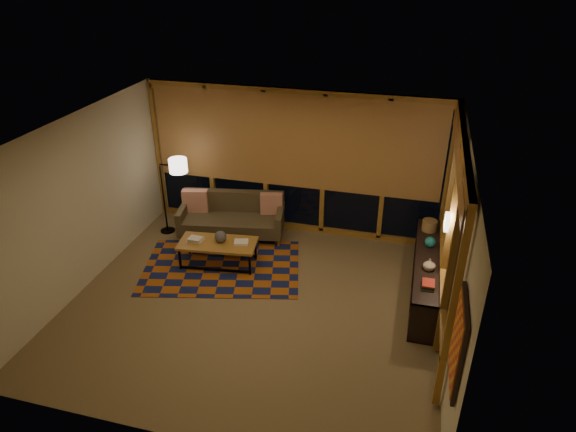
% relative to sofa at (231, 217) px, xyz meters
% --- Properties ---
extents(floor, '(5.50, 5.00, 0.01)m').
position_rel_sofa_xyz_m(floor, '(1.05, -1.88, -0.39)').
color(floor, '#786245').
rests_on(floor, ground).
extents(ceiling, '(5.50, 5.00, 0.01)m').
position_rel_sofa_xyz_m(ceiling, '(1.05, -1.88, 2.31)').
color(ceiling, silver).
rests_on(ceiling, walls).
extents(walls, '(5.51, 5.01, 2.70)m').
position_rel_sofa_xyz_m(walls, '(1.05, -1.88, 0.96)').
color(walls, beige).
rests_on(walls, floor).
extents(window_wall_back, '(5.30, 0.16, 2.60)m').
position_rel_sofa_xyz_m(window_wall_back, '(1.05, 0.55, 0.96)').
color(window_wall_back, brown).
rests_on(window_wall_back, walls).
extents(window_wall_right, '(0.16, 3.70, 2.60)m').
position_rel_sofa_xyz_m(window_wall_right, '(3.73, -1.28, 0.96)').
color(window_wall_right, brown).
rests_on(window_wall_right, walls).
extents(wall_art, '(0.06, 0.74, 0.94)m').
position_rel_sofa_xyz_m(wall_art, '(3.76, -3.73, 1.06)').
color(wall_art, red).
rests_on(wall_art, walls).
extents(wall_sconce, '(0.12, 0.18, 0.22)m').
position_rel_sofa_xyz_m(wall_sconce, '(3.67, -1.43, 1.16)').
color(wall_sconce, silver).
rests_on(wall_sconce, walls).
extents(sofa, '(2.00, 1.09, 0.78)m').
position_rel_sofa_xyz_m(sofa, '(0.00, 0.00, 0.00)').
color(sofa, brown).
rests_on(sofa, floor).
extents(pillow_left, '(0.49, 0.26, 0.47)m').
position_rel_sofa_xyz_m(pillow_left, '(-0.73, 0.06, 0.23)').
color(pillow_left, '#D94B20').
rests_on(pillow_left, sofa).
extents(pillow_right, '(0.43, 0.22, 0.41)m').
position_rel_sofa_xyz_m(pillow_right, '(0.68, 0.33, 0.20)').
color(pillow_right, '#D94B20').
rests_on(pillow_right, sofa).
extents(area_rug, '(2.93, 2.29, 0.01)m').
position_rel_sofa_xyz_m(area_rug, '(0.20, -1.07, -0.38)').
color(area_rug, '#9C4C13').
rests_on(area_rug, floor).
extents(coffee_table, '(1.36, 0.74, 0.43)m').
position_rel_sofa_xyz_m(coffee_table, '(0.12, -0.99, -0.17)').
color(coffee_table, brown).
rests_on(coffee_table, floor).
extents(book_stack_a, '(0.24, 0.20, 0.07)m').
position_rel_sofa_xyz_m(book_stack_a, '(-0.25, -1.04, 0.08)').
color(book_stack_a, silver).
rests_on(book_stack_a, coffee_table).
extents(book_stack_b, '(0.30, 0.26, 0.05)m').
position_rel_sofa_xyz_m(book_stack_b, '(0.52, -0.94, 0.07)').
color(book_stack_b, silver).
rests_on(book_stack_b, coffee_table).
extents(ceramic_pot, '(0.25, 0.25, 0.20)m').
position_rel_sofa_xyz_m(ceramic_pot, '(0.17, -0.95, 0.14)').
color(ceramic_pot, black).
rests_on(ceramic_pot, coffee_table).
extents(floor_lamp, '(0.53, 0.38, 1.50)m').
position_rel_sofa_xyz_m(floor_lamp, '(-1.25, -0.16, 0.36)').
color(floor_lamp, black).
rests_on(floor_lamp, floor).
extents(bookshelf, '(0.40, 2.54, 0.63)m').
position_rel_sofa_xyz_m(bookshelf, '(3.54, -0.88, -0.07)').
color(bookshelf, '#34221C').
rests_on(bookshelf, floor).
extents(basket, '(0.30, 0.30, 0.18)m').
position_rel_sofa_xyz_m(basket, '(3.52, -0.03, 0.34)').
color(basket, '#A98149').
rests_on(basket, bookshelf).
extents(teal_bowl, '(0.22, 0.22, 0.17)m').
position_rel_sofa_xyz_m(teal_bowl, '(3.54, -0.57, 0.33)').
color(teal_bowl, '#196F70').
rests_on(teal_bowl, bookshelf).
extents(vase, '(0.19, 0.19, 0.19)m').
position_rel_sofa_xyz_m(vase, '(3.54, -1.24, 0.34)').
color(vase, tan).
rests_on(vase, bookshelf).
extents(shelf_book_stack, '(0.23, 0.30, 0.08)m').
position_rel_sofa_xyz_m(shelf_book_stack, '(3.54, -1.67, 0.28)').
color(shelf_book_stack, silver).
rests_on(shelf_book_stack, bookshelf).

